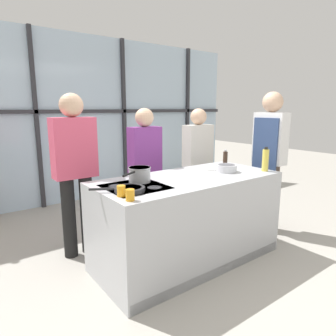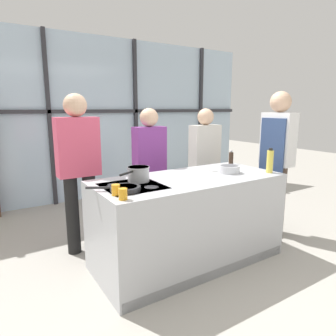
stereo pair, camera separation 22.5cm
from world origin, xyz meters
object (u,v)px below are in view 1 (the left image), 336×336
Objects in this scene: chef at (269,152)px; frying_pan at (129,189)px; white_plate at (212,168)px; oil_bottle at (265,160)px; pepper_grinder at (225,157)px; juice_glass_far at (121,191)px; saucepan at (139,174)px; mixing_bowl at (226,168)px; juice_glass_near at (130,195)px; spectator_center_left at (145,164)px; spectator_far_left at (75,166)px; spectator_center_right at (198,158)px.

chef is 4.26× the size of frying_pan.
white_plate is 0.89× the size of oil_bottle.
pepper_grinder reaches higher than juice_glass_far.
white_plate is at bearing 1.51° from saucepan.
white_plate is 1.06× the size of mixing_bowl.
juice_glass_near is (-2.21, -0.34, -0.09)m from chef.
spectator_center_left is 0.87m from saucepan.
pepper_grinder is at bearing 20.43° from juice_glass_near.
white_plate is 1.34× the size of pepper_grinder.
spectator_center_left is 1.41m from oil_bottle.
spectator_far_left is at bearing 163.87° from pepper_grinder.
spectator_far_left is at bearing 90.14° from juice_glass_near.
pepper_grinder is at bearing 16.31° from juice_glass_far.
spectator_far_left is 19.72× the size of juice_glass_far.
spectator_center_right is at bearing -180.00° from spectator_center_left.
white_plate is 2.69× the size of juice_glass_near.
chef is at bearing -9.72° from white_plate.
spectator_center_right reaches higher than juice_glass_far.
mixing_bowl is (0.01, -0.21, 0.04)m from white_plate.
saucepan reaches higher than frying_pan.
juice_glass_far is (0.00, -1.02, -0.05)m from spectator_far_left.
saucepan is at bearing 41.25° from juice_glass_far.
spectator_far_left is 1.16m from juice_glass_near.
chef is 6.70× the size of oil_bottle.
chef is at bearing -3.75° from saucepan.
chef is 1.58m from spectator_center_left.
oil_bottle is 3.02× the size of juice_glass_far.
spectator_center_right reaches higher than white_plate.
spectator_far_left reaches higher than white_plate.
frying_pan is 0.13m from juice_glass_far.
oil_bottle is 3.02× the size of juice_glass_near.
frying_pan is at bearing -136.04° from saucepan.
frying_pan is 1.57× the size of oil_bottle.
chef is 20.24× the size of juice_glass_far.
frying_pan is 4.76× the size of juice_glass_near.
mixing_bowl is (-0.84, -0.06, -0.09)m from chef.
white_plate is at bearing 80.28° from chef.
spectator_center_left reaches higher than white_plate.
chef is 7.53× the size of white_plate.
spectator_far_left is 7.77× the size of mixing_bowl.
spectator_far_left reaches higher than oil_bottle.
spectator_center_left is 1.02m from pepper_grinder.
spectator_center_right is 2.10m from juice_glass_near.
mixing_bowl is at bearing 119.29° from spectator_center_left.
frying_pan is at bearing -165.03° from pepper_grinder.
mixing_bowl reaches higher than white_plate.
spectator_center_left reaches higher than saucepan.
chef reaches higher than spectator_center_right.
saucepan is (-0.51, -0.70, 0.07)m from spectator_center_left.
oil_bottle is at bearing -2.84° from juice_glass_far.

